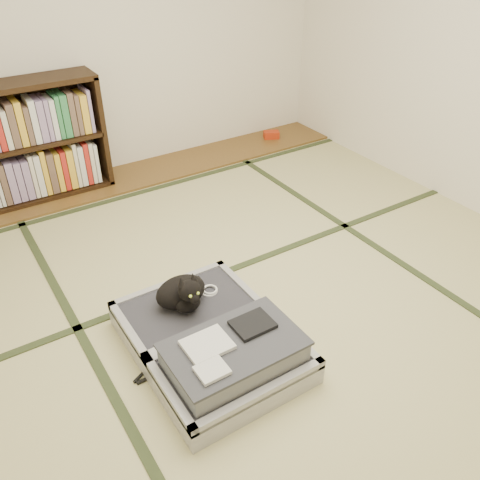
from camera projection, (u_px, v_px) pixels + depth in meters
floor at (265, 305)px, 3.01m from camera, size 4.50×4.50×0.00m
wood_strip at (133, 176)px, 4.41m from camera, size 4.00×0.50×0.02m
red_item at (271, 135)px, 5.08m from camera, size 0.17×0.14×0.07m
room_shell at (274, 49)px, 2.20m from camera, size 4.50×4.50×4.50m
tatami_borders at (222, 263)px, 3.36m from camera, size 4.00×4.50×0.01m
bookcase at (13, 148)px, 3.82m from camera, size 1.38×0.31×0.92m
suitcase at (214, 343)px, 2.61m from camera, size 0.73×0.98×0.29m
cat at (183, 293)px, 2.73m from camera, size 0.33×0.33×0.26m
cable_coil at (209, 290)px, 2.89m from camera, size 0.10×0.10×0.02m
hanger at (168, 364)px, 2.61m from camera, size 0.38×0.17×0.01m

